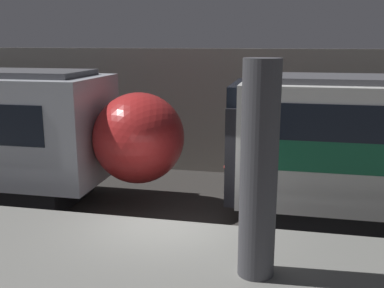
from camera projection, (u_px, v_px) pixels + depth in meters
The scene contains 3 objects.
ground_plane at pixel (168, 260), 9.55m from camera, with size 120.00×120.00×0.00m, color #33302D.
station_rear_barrier at pixel (218, 112), 15.54m from camera, with size 50.00×0.15×4.31m.
support_pillar_near at pixel (259, 171), 6.83m from camera, with size 0.58×0.58×3.40m.
Camera 1 is at (2.33, -8.45, 4.57)m, focal length 42.00 mm.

